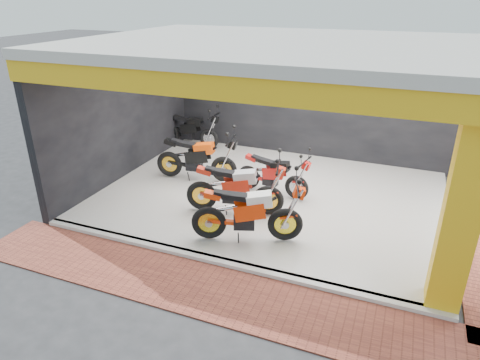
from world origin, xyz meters
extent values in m
plane|color=#2D2D30|center=(0.00, 0.00, 0.00)|extent=(80.00, 80.00, 0.00)
cube|color=white|center=(0.00, 2.00, 0.05)|extent=(8.00, 6.00, 0.10)
cube|color=beige|center=(0.00, 2.00, 3.60)|extent=(8.40, 6.40, 0.20)
cube|color=black|center=(0.00, 5.10, 1.75)|extent=(8.20, 0.20, 3.50)
cube|color=black|center=(-4.10, 2.00, 1.75)|extent=(0.20, 6.20, 3.50)
cube|color=gold|center=(3.75, -0.75, 1.75)|extent=(0.50, 0.50, 3.50)
cube|color=gold|center=(0.00, -1.00, 3.30)|extent=(8.40, 0.30, 0.40)
cube|color=white|center=(0.00, -1.02, 0.05)|extent=(8.00, 0.20, 0.10)
cube|color=#9A4632|center=(0.00, -1.80, 0.01)|extent=(9.00, 1.40, 0.03)
camera|label=1|loc=(2.80, -7.03, 4.65)|focal=32.00mm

